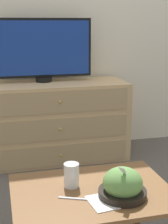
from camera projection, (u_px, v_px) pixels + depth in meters
ground_plane at (54, 147)px, 3.20m from camera, size 12.00×12.00×0.00m
wall_back at (50, 1)px, 2.90m from camera, size 12.00×0.05×2.60m
dresser at (55, 121)px, 2.87m from camera, size 1.18×0.49×0.65m
tv at (43, 49)px, 2.78m from camera, size 0.80×0.14×0.51m
coffee_table at (92, 202)px, 1.57m from camera, size 0.73×0.53×0.39m
takeout_bowl at (123, 185)px, 1.49m from camera, size 0.21×0.21×0.17m
drink_cup at (71, 177)px, 1.58m from camera, size 0.07×0.07×0.11m
napkin at (107, 201)px, 1.46m from camera, size 0.17×0.17×0.00m
knife at (77, 199)px, 1.48m from camera, size 0.15×0.07×0.01m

